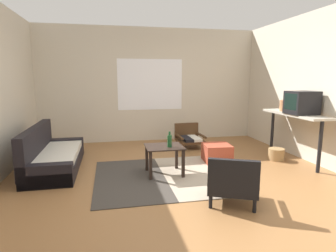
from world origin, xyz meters
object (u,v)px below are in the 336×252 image
at_px(armchair_by_window, 189,137).
at_px(ottoman_orange, 217,153).
at_px(crt_television, 302,103).
at_px(couch, 52,156).
at_px(wicker_basket, 276,154).
at_px(glass_bottle, 170,141).
at_px(clay_vase, 286,105).
at_px(coffee_table, 164,152).
at_px(armchair_striped_foreground, 233,183).
at_px(console_shelf, 295,119).

xyz_separation_m(armchair_by_window, ottoman_orange, (0.19, -1.19, -0.07)).
bearing_deg(crt_television, couch, 172.43).
bearing_deg(wicker_basket, glass_bottle, -168.83).
distance_m(clay_vase, glass_bottle, 2.51).
height_order(ottoman_orange, wicker_basket, ottoman_orange).
distance_m(coffee_table, armchair_by_window, 1.89).
height_order(coffee_table, glass_bottle, glass_bottle).
bearing_deg(clay_vase, couch, 178.38).
distance_m(couch, armchair_striped_foreground, 3.07).
distance_m(couch, clay_vase, 4.35).
bearing_deg(console_shelf, coffee_table, -174.41).
bearing_deg(crt_television, ottoman_orange, 164.37).
relative_size(coffee_table, armchair_striped_foreground, 0.77).
xyz_separation_m(coffee_table, ottoman_orange, (1.08, 0.47, -0.20)).
xyz_separation_m(couch, console_shelf, (4.28, -0.41, 0.57)).
bearing_deg(armchair_by_window, wicker_basket, -44.51).
xyz_separation_m(ottoman_orange, crt_television, (1.39, -0.39, 0.94)).
xyz_separation_m(couch, coffee_table, (1.81, -0.65, 0.15)).
height_order(armchair_by_window, ottoman_orange, armchair_by_window).
xyz_separation_m(armchair_by_window, glass_bottle, (-0.82, -1.73, 0.33)).
bearing_deg(couch, clay_vase, -1.62).
bearing_deg(glass_bottle, ottoman_orange, 28.22).
relative_size(coffee_table, wicker_basket, 2.02).
height_order(clay_vase, glass_bottle, clay_vase).
relative_size(ottoman_orange, console_shelf, 0.32).
relative_size(couch, ottoman_orange, 3.96).
bearing_deg(wicker_basket, crt_television, -47.91).
distance_m(armchair_by_window, wicker_basket, 1.87).
bearing_deg(ottoman_orange, crt_television, -15.63).
bearing_deg(console_shelf, crt_television, -91.12).
bearing_deg(console_shelf, wicker_basket, 155.72).
bearing_deg(coffee_table, armchair_by_window, 61.90).
height_order(armchair_striped_foreground, wicker_basket, armchair_striped_foreground).
height_order(console_shelf, crt_television, crt_television).
xyz_separation_m(coffee_table, console_shelf, (2.47, 0.24, 0.42)).
bearing_deg(wicker_basket, clay_vase, 34.92).
xyz_separation_m(coffee_table, wicker_basket, (2.22, 0.35, -0.26)).
bearing_deg(coffee_table, ottoman_orange, 23.57).
relative_size(coffee_table, glass_bottle, 2.40).
xyz_separation_m(ottoman_orange, glass_bottle, (-1.01, -0.54, 0.40)).
xyz_separation_m(armchair_striped_foreground, ottoman_orange, (0.48, 1.72, -0.12)).
relative_size(armchair_by_window, armchair_striped_foreground, 0.82).
relative_size(armchair_striped_foreground, glass_bottle, 3.10).
distance_m(coffee_table, armchair_striped_foreground, 1.39).
bearing_deg(armchair_striped_foreground, ottoman_orange, 74.47).
height_order(console_shelf, glass_bottle, console_shelf).
height_order(armchair_by_window, console_shelf, console_shelf).
relative_size(armchair_striped_foreground, clay_vase, 2.60).
height_order(couch, glass_bottle, couch).
relative_size(coffee_table, crt_television, 1.30).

